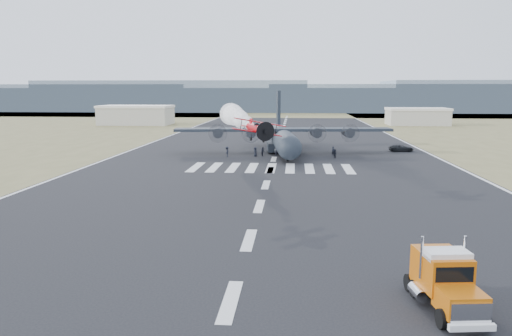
# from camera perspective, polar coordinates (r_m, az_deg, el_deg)

# --- Properties ---
(ground) EXTENTS (500.00, 500.00, 0.00)m
(ground) POSITION_cam_1_polar(r_m,az_deg,el_deg) (30.10, -2.96, -14.95)
(ground) COLOR black
(ground) RESTS_ON ground
(scrub_far) EXTENTS (500.00, 80.00, 0.00)m
(scrub_far) POSITION_cam_1_polar(r_m,az_deg,el_deg) (257.59, 3.64, 6.23)
(scrub_far) COLOR olive
(scrub_far) RESTS_ON ground
(runway_markings) EXTENTS (60.00, 260.00, 0.01)m
(runway_markings) POSITION_cam_1_polar(r_m,az_deg,el_deg) (88.20, 2.04, 1.01)
(runway_markings) COLOR silver
(runway_markings) RESTS_ON ground
(ridge_seg_b) EXTENTS (150.00, 50.00, 15.00)m
(ridge_seg_b) POSITION_cam_1_polar(r_m,az_deg,el_deg) (316.87, -20.70, 7.54)
(ridge_seg_b) COLOR slate
(ridge_seg_b) RESTS_ON ground
(ridge_seg_c) EXTENTS (150.00, 50.00, 17.00)m
(ridge_seg_c) POSITION_cam_1_polar(r_m,az_deg,el_deg) (295.38, -9.09, 8.14)
(ridge_seg_c) COLOR slate
(ridge_seg_c) RESTS_ON ground
(ridge_seg_d) EXTENTS (150.00, 50.00, 13.00)m
(ridge_seg_d) POSITION_cam_1_polar(r_m,az_deg,el_deg) (287.36, 3.74, 7.81)
(ridge_seg_d) COLOR slate
(ridge_seg_d) RESTS_ON ground
(ridge_seg_e) EXTENTS (150.00, 50.00, 15.00)m
(ridge_seg_e) POSITION_cam_1_polar(r_m,az_deg,el_deg) (293.80, 16.64, 7.68)
(ridge_seg_e) COLOR slate
(ridge_seg_e) RESTS_ON ground
(hangar_left) EXTENTS (24.50, 14.50, 6.70)m
(hangar_left) POSITION_cam_1_polar(r_m,az_deg,el_deg) (181.25, -13.52, 5.94)
(hangar_left) COLOR #A7A394
(hangar_left) RESTS_ON ground
(hangar_right) EXTENTS (20.50, 12.50, 5.90)m
(hangar_right) POSITION_cam_1_polar(r_m,az_deg,el_deg) (182.50, 17.94, 5.65)
(hangar_right) COLOR #A7A394
(hangar_right) RESTS_ON ground
(semi_truck) EXTENTS (3.25, 7.70, 3.40)m
(semi_truck) POSITION_cam_1_polar(r_m,az_deg,el_deg) (30.50, 20.75, -11.83)
(semi_truck) COLOR black
(semi_truck) RESTS_ON ground
(aerobatic_biplane) EXTENTS (5.75, 5.33, 2.66)m
(aerobatic_biplane) POSITION_cam_1_polar(r_m,az_deg,el_deg) (54.09, 0.12, 4.54)
(aerobatic_biplane) COLOR #B30B12
(smoke_trail) EXTENTS (8.02, 28.21, 3.62)m
(smoke_trail) POSITION_cam_1_polar(r_m,az_deg,el_deg) (77.54, -2.45, 6.02)
(smoke_trail) COLOR white
(transport_aircraft) EXTENTS (41.43, 34.03, 11.95)m
(transport_aircraft) POSITION_cam_1_polar(r_m,az_deg,el_deg) (97.67, 3.03, 3.60)
(transport_aircraft) COLOR #1D232B
(transport_aircraft) RESTS_ON ground
(support_vehicle) EXTENTS (5.02, 2.82, 1.33)m
(support_vehicle) POSITION_cam_1_polar(r_m,az_deg,el_deg) (103.45, 16.28, 2.20)
(support_vehicle) COLOR black
(support_vehicle) RESTS_ON ground
(crew_a) EXTENTS (0.74, 0.70, 1.60)m
(crew_a) POSITION_cam_1_polar(r_m,az_deg,el_deg) (93.00, 2.32, 1.92)
(crew_a) COLOR black
(crew_a) RESTS_ON ground
(crew_b) EXTENTS (0.98, 0.68, 1.88)m
(crew_b) POSITION_cam_1_polar(r_m,az_deg,el_deg) (92.47, 5.01, 1.94)
(crew_b) COLOR black
(crew_b) RESTS_ON ground
(crew_c) EXTENTS (0.72, 1.28, 1.88)m
(crew_c) POSITION_cam_1_polar(r_m,az_deg,el_deg) (91.30, -3.33, 1.87)
(crew_c) COLOR black
(crew_c) RESTS_ON ground
(crew_d) EXTENTS (1.19, 1.08, 1.83)m
(crew_d) POSITION_cam_1_polar(r_m,az_deg,el_deg) (94.78, 3.60, 2.11)
(crew_d) COLOR black
(crew_d) RESTS_ON ground
(crew_e) EXTENTS (0.95, 0.96, 1.71)m
(crew_e) POSITION_cam_1_polar(r_m,az_deg,el_deg) (91.82, -0.08, 1.87)
(crew_e) COLOR black
(crew_e) RESTS_ON ground
(crew_f) EXTENTS (1.06, 1.53, 1.59)m
(crew_f) POSITION_cam_1_polar(r_m,az_deg,el_deg) (90.90, 8.98, 1.65)
(crew_f) COLOR black
(crew_f) RESTS_ON ground
(crew_g) EXTENTS (0.83, 0.82, 1.76)m
(crew_g) POSITION_cam_1_polar(r_m,az_deg,el_deg) (93.40, 8.81, 1.90)
(crew_g) COLOR black
(crew_g) RESTS_ON ground
(crew_h) EXTENTS (0.79, 0.95, 1.68)m
(crew_h) POSITION_cam_1_polar(r_m,az_deg,el_deg) (92.28, 0.80, 1.89)
(crew_h) COLOR black
(crew_h) RESTS_ON ground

